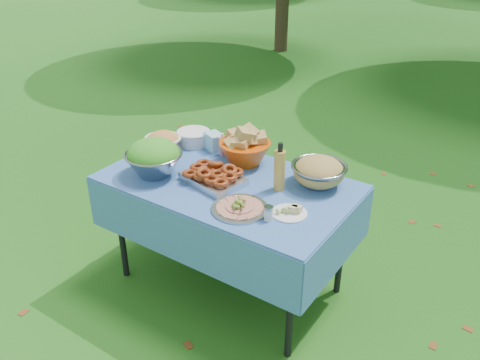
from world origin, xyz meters
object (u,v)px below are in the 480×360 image
salad_bowl (154,157)px  pasta_bowl_steel (319,171)px  charcuterie_platter (240,204)px  bread_bowl (245,147)px  picnic_table (229,235)px  oil_bottle (280,167)px  plate_stack (194,137)px

salad_bowl → pasta_bowl_steel: (0.87, 0.44, -0.03)m
pasta_bowl_steel → charcuterie_platter: (-0.22, -0.48, -0.05)m
bread_bowl → pasta_bowl_steel: (0.51, 0.00, -0.02)m
picnic_table → charcuterie_platter: 0.53m
salad_bowl → oil_bottle: (0.71, 0.26, 0.03)m
picnic_table → pasta_bowl_steel: 0.70m
plate_stack → bread_bowl: (0.45, -0.05, 0.06)m
oil_bottle → picnic_table: bearing=-164.1°
salad_bowl → plate_stack: bearing=100.5°
charcuterie_platter → oil_bottle: (0.06, 0.31, 0.11)m
picnic_table → pasta_bowl_steel: (0.45, 0.26, 0.47)m
salad_bowl → pasta_bowl_steel: 0.97m
pasta_bowl_steel → salad_bowl: bearing=-153.3°
salad_bowl → plate_stack: (-0.09, 0.49, -0.07)m
plate_stack → bread_bowl: bearing=-6.3°
picnic_table → salad_bowl: (-0.41, -0.18, 0.49)m
bread_bowl → charcuterie_platter: (0.29, -0.48, -0.07)m
plate_stack → charcuterie_platter: size_ratio=0.73×
plate_stack → pasta_bowl_steel: (0.96, -0.05, 0.04)m
salad_bowl → charcuterie_platter: salad_bowl is taller
bread_bowl → pasta_bowl_steel: 0.51m
bread_bowl → pasta_bowl_steel: bearing=0.2°
pasta_bowl_steel → picnic_table: bearing=-150.2°
bread_bowl → oil_bottle: bearing=-26.6°
bread_bowl → oil_bottle: 0.39m
plate_stack → picnic_table: bearing=-31.5°
salad_bowl → charcuterie_platter: (0.65, -0.05, -0.08)m
oil_bottle → pasta_bowl_steel: bearing=48.0°
bread_bowl → charcuterie_platter: bread_bowl is taller
salad_bowl → charcuterie_platter: bearing=-4.2°
plate_stack → bread_bowl: 0.46m
bread_bowl → oil_bottle: (0.35, -0.17, 0.04)m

